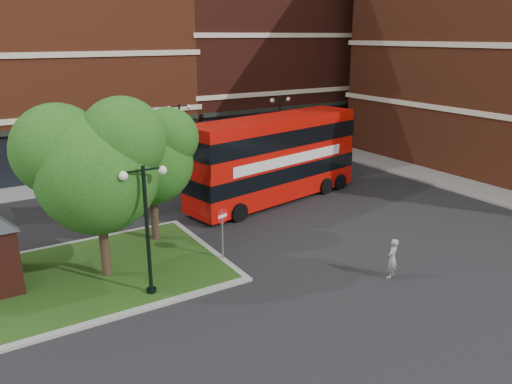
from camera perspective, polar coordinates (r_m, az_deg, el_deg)
ground at (r=21.46m, az=2.40°, el=-8.18°), size 120.00×120.00×0.00m
pavement_far at (r=35.48m, az=-12.68°, el=1.98°), size 44.00×3.00×0.12m
pavement_side at (r=34.05m, az=24.05°, el=0.21°), size 3.00×28.00×0.12m
terrace_far_right at (r=47.11m, az=0.23°, el=15.93°), size 18.00×12.00×16.00m
traffic_island at (r=21.29m, az=-20.90°, el=-9.42°), size 12.60×7.60×0.15m
tree_island_west at (r=19.56m, az=-18.13°, el=3.33°), size 5.40×4.71×7.21m
tree_island_east at (r=22.84m, az=-12.21°, el=4.32°), size 4.46×3.90×6.29m
lamp_island at (r=18.24m, az=-12.36°, el=-3.69°), size 1.72×0.36×5.00m
lamp_far_left at (r=33.72m, az=-8.63°, el=6.25°), size 1.72×0.36×5.00m
lamp_far_right at (r=37.51m, az=2.74°, el=7.56°), size 1.72×0.36×5.00m
bus at (r=28.72m, az=2.14°, el=4.48°), size 11.58×4.67×4.31m
woman at (r=20.70m, az=15.29°, el=-7.33°), size 0.70×0.58×1.64m
car_silver at (r=32.89m, az=-14.92°, el=1.68°), size 4.01×1.99×1.31m
car_white at (r=38.40m, az=-0.39°, el=4.50°), size 4.05×1.62×1.31m
no_entry_sign at (r=21.12m, az=-3.90°, el=-3.64°), size 0.64×0.23×2.37m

